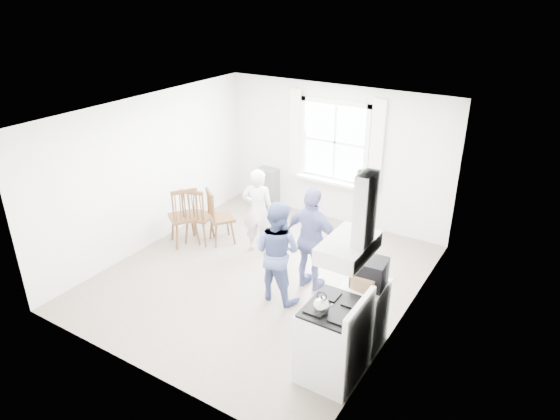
% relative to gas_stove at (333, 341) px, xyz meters
% --- Properties ---
extents(room_shell, '(4.62, 5.12, 2.64)m').
position_rel_gas_stove_xyz_m(room_shell, '(-1.91, 1.35, 0.82)').
color(room_shell, gray).
rests_on(room_shell, ground).
extents(window_assembly, '(1.88, 0.24, 1.70)m').
position_rel_gas_stove_xyz_m(window_assembly, '(-1.91, 3.80, 0.98)').
color(window_assembly, white).
rests_on(window_assembly, room_shell).
extents(range_hood, '(0.45, 0.76, 0.94)m').
position_rel_gas_stove_xyz_m(range_hood, '(0.16, -0.00, 1.42)').
color(range_hood, white).
rests_on(range_hood, room_shell).
extents(shelf_unit, '(0.40, 0.30, 0.80)m').
position_rel_gas_stove_xyz_m(shelf_unit, '(-3.31, 3.68, -0.08)').
color(shelf_unit, slate).
rests_on(shelf_unit, ground).
extents(gas_stove, '(0.68, 0.76, 1.12)m').
position_rel_gas_stove_xyz_m(gas_stove, '(0.00, 0.00, 0.00)').
color(gas_stove, white).
rests_on(gas_stove, ground).
extents(kettle, '(0.19, 0.19, 0.27)m').
position_rel_gas_stove_xyz_m(kettle, '(-0.09, -0.17, 0.56)').
color(kettle, silver).
rests_on(kettle, gas_stove).
extents(low_cabinet, '(0.50, 0.55, 0.90)m').
position_rel_gas_stove_xyz_m(low_cabinet, '(0.07, 0.70, -0.03)').
color(low_cabinet, white).
rests_on(low_cabinet, ground).
extents(stereo_stack, '(0.41, 0.37, 0.35)m').
position_rel_gas_stove_xyz_m(stereo_stack, '(0.11, 0.69, 0.59)').
color(stereo_stack, black).
rests_on(stereo_stack, low_cabinet).
extents(cardboard_box, '(0.31, 0.24, 0.18)m').
position_rel_gas_stove_xyz_m(cardboard_box, '(0.11, 0.57, 0.51)').
color(cardboard_box, '#9B714B').
rests_on(cardboard_box, low_cabinet).
extents(windsor_chair_a, '(0.54, 0.53, 1.06)m').
position_rel_gas_stove_xyz_m(windsor_chair_a, '(-3.47, 1.63, 0.16)').
color(windsor_chair_a, '#4A2D17').
rests_on(windsor_chair_a, ground).
extents(windsor_chair_b, '(0.59, 0.59, 1.01)m').
position_rel_gas_stove_xyz_m(windsor_chair_b, '(-3.21, 1.85, 0.13)').
color(windsor_chair_b, '#4A2D17').
rests_on(windsor_chair_b, ground).
extents(windsor_chair_c, '(0.64, 0.64, 1.11)m').
position_rel_gas_stove_xyz_m(windsor_chair_c, '(-3.57, 1.49, 0.19)').
color(windsor_chair_c, '#4A2D17').
rests_on(windsor_chair_c, ground).
extents(person_left, '(0.69, 0.69, 1.49)m').
position_rel_gas_stove_xyz_m(person_left, '(-2.41, 2.01, 0.26)').
color(person_left, silver).
rests_on(person_left, ground).
extents(person_mid, '(0.78, 0.78, 1.52)m').
position_rel_gas_stove_xyz_m(person_mid, '(-1.39, 1.00, 0.28)').
color(person_mid, '#4A588A').
rests_on(person_mid, ground).
extents(person_right, '(1.01, 1.01, 1.61)m').
position_rel_gas_stove_xyz_m(person_right, '(-1.10, 1.50, 0.32)').
color(person_right, navy).
rests_on(person_right, ground).
extents(potted_plant, '(0.22, 0.22, 0.35)m').
position_rel_gas_stove_xyz_m(potted_plant, '(-1.34, 3.71, 0.54)').
color(potted_plant, '#2F682E').
rests_on(potted_plant, window_assembly).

